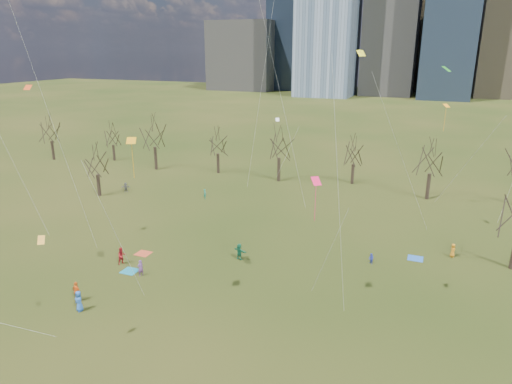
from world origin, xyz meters
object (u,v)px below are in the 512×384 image
at_px(blanket_teal, 130,271).
at_px(blanket_navy, 415,258).
at_px(blanket_crimson, 143,253).
at_px(person_0, 79,301).
at_px(person_4, 77,292).
at_px(person_2, 122,256).

distance_m(blanket_teal, blanket_navy, 30.26).
relative_size(blanket_crimson, person_0, 0.86).
bearing_deg(blanket_navy, person_0, -140.70).
bearing_deg(blanket_crimson, blanket_teal, -73.44).
bearing_deg(person_4, person_0, 151.82).
distance_m(person_2, person_4, 7.64).
height_order(person_0, person_2, person_0).
relative_size(blanket_navy, person_2, 0.86).
relative_size(blanket_navy, person_4, 0.85).
height_order(person_0, person_4, person_4).
distance_m(person_0, person_2, 9.05).
relative_size(blanket_teal, blanket_crimson, 1.00).
distance_m(blanket_teal, person_0, 7.74).
bearing_deg(person_4, blanket_navy, -130.04).
bearing_deg(blanket_navy, blanket_teal, -152.63).
bearing_deg(blanket_teal, person_2, 147.80).
xyz_separation_m(blanket_navy, blanket_crimson, (-28.07, -9.88, 0.00)).
distance_m(blanket_navy, blanket_crimson, 29.76).
xyz_separation_m(person_0, person_4, (-1.32, 1.18, 0.00)).
distance_m(blanket_navy, person_0, 34.09).
distance_m(blanket_teal, person_4, 6.61).
height_order(blanket_teal, blanket_crimson, same).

